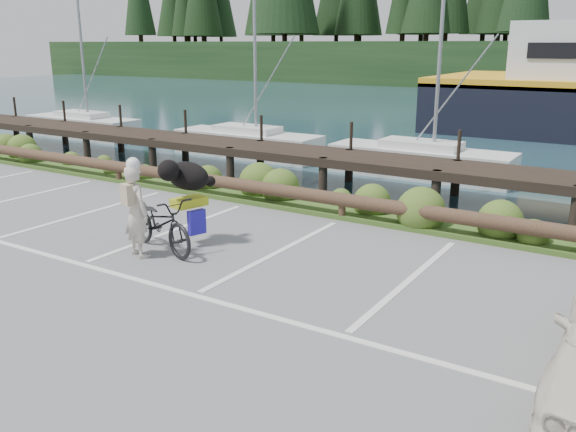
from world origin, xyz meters
name	(u,v)px	position (x,y,z in m)	size (l,w,h in m)	color
ground	(210,287)	(0.00, 0.00, 0.00)	(72.00, 72.00, 0.00)	#5F5F62
vegetation_strip	(356,210)	(0.00, 5.30, 0.05)	(34.00, 1.60, 0.10)	#3D5B21
log_rail	(342,219)	(0.00, 4.60, 0.00)	(32.00, 0.30, 0.60)	#443021
bicycle	(160,223)	(-1.92, 0.93, 0.53)	(0.71, 2.03, 1.06)	black
cyclist	(136,211)	(-2.05, 0.48, 0.85)	(0.62, 0.41, 1.69)	beige
dog	(188,176)	(-1.75, 1.55, 1.34)	(0.95, 0.46, 0.55)	black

